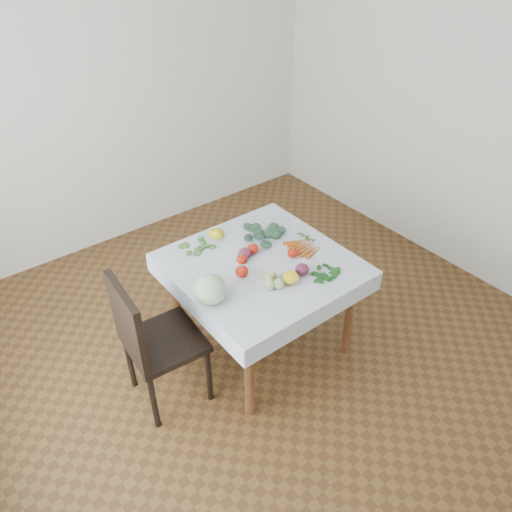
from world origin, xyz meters
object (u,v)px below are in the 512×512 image
at_px(cabbage, 210,290).
at_px(heirloom_back, 216,234).
at_px(carrot_bunch, 305,247).
at_px(chair, 149,337).
at_px(table, 261,275).

distance_m(cabbage, heirloom_back, 0.68).
distance_m(heirloom_back, carrot_bunch, 0.63).
bearing_deg(cabbage, heirloom_back, 52.94).
height_order(heirloom_back, carrot_bunch, heirloom_back).
height_order(cabbage, heirloom_back, cabbage).
bearing_deg(chair, carrot_bunch, -3.53).
bearing_deg(table, chair, 178.52).
relative_size(chair, heirloom_back, 9.27).
bearing_deg(heirloom_back, table, -80.40).
distance_m(chair, heirloom_back, 0.90).
height_order(chair, cabbage, chair).
bearing_deg(carrot_bunch, chair, 176.47).
bearing_deg(heirloom_back, carrot_bunch, -49.17).
relative_size(cabbage, heirloom_back, 1.88).
bearing_deg(cabbage, carrot_bunch, 4.40).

